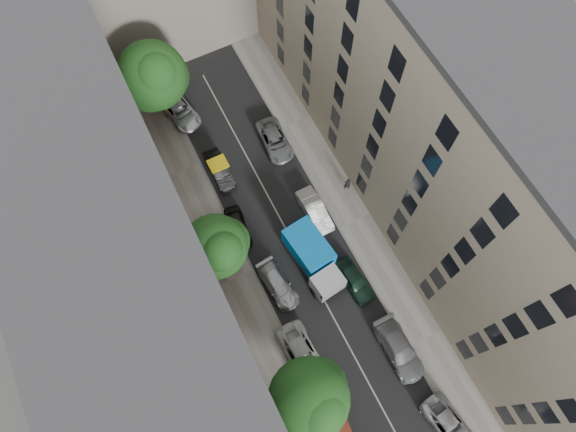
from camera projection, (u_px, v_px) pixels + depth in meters
ground at (297, 249)px, 42.49m from camera, size 120.00×120.00×0.00m
road_surface at (297, 249)px, 42.48m from camera, size 8.00×44.00×0.02m
sidewalk_left at (236, 278)px, 41.47m from camera, size 3.00×44.00×0.15m
sidewalk_right at (354, 221)px, 43.38m from camera, size 3.00×44.00×0.15m
building_left at (139, 272)px, 31.36m from camera, size 8.00×44.00×20.00m
building_right at (441, 133)px, 35.18m from camera, size 8.00×44.00×20.00m
tarp_truck at (314, 258)px, 40.55m from camera, size 3.13×6.41×2.84m
car_left_1 at (338, 426)px, 36.62m from camera, size 1.64×4.21×1.37m
car_left_2 at (302, 354)px, 38.54m from camera, size 2.46×5.07×1.39m
car_left_3 at (278, 285)px, 40.65m from camera, size 2.23×4.61×1.29m
car_left_4 at (238, 227)px, 42.54m from camera, size 1.98×4.01×1.32m
car_left_5 at (219, 170)px, 44.59m from camera, size 1.50×4.18×1.37m
car_left_6 at (179, 110)px, 46.96m from camera, size 3.11×5.30×1.39m
car_right_0 at (450, 426)px, 36.65m from camera, size 2.75×4.89×1.29m
car_right_1 at (399, 349)px, 38.61m from camera, size 2.12×5.19×1.50m
car_right_2 at (354, 280)px, 40.74m from camera, size 2.00×4.23×1.40m
car_right_3 at (315, 210)px, 43.06m from camera, size 1.61×4.41×1.44m
car_right_4 at (275, 141)px, 45.75m from camera, size 2.50×4.91×1.33m
tree_near at (311, 400)px, 33.35m from camera, size 5.66×5.44×7.57m
tree_mid at (217, 248)px, 36.61m from camera, size 5.06×4.76×8.17m
tree_far at (154, 78)px, 42.10m from camera, size 5.96×5.79×8.77m
lamp_post at (305, 372)px, 35.01m from camera, size 0.36×0.36×5.90m
pedestrian at (347, 184)px, 43.76m from camera, size 0.69×0.57×1.61m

